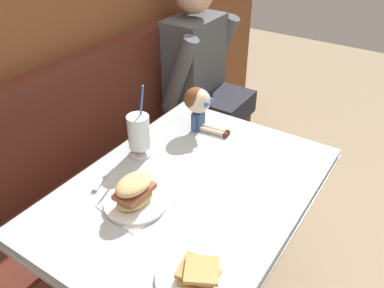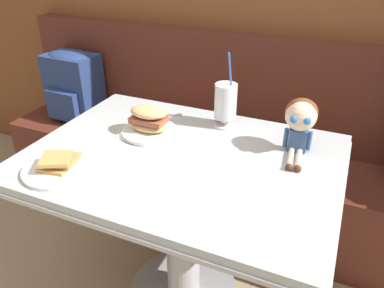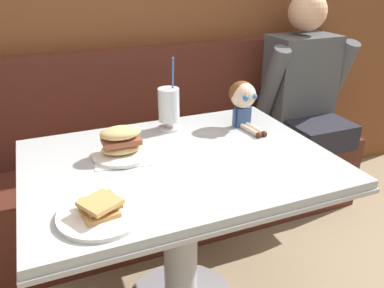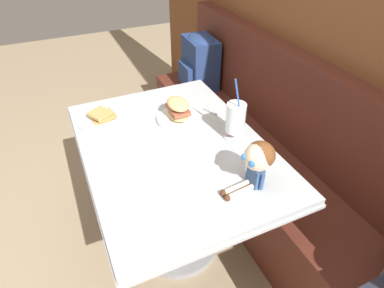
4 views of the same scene
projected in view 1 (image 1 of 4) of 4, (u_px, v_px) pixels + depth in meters
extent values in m
cube|color=brown|center=(11.00, 24.00, 1.62)|extent=(4.40, 0.08, 2.40)
cube|color=#512319|center=(93.00, 224.00, 2.03)|extent=(2.60, 0.48, 0.45)
cube|color=#512319|center=(49.00, 129.00, 1.84)|extent=(2.60, 0.10, 0.55)
cube|color=#B2BCC1|center=(189.00, 190.00, 1.49)|extent=(1.10, 0.80, 0.03)
cube|color=#B7BABF|center=(189.00, 194.00, 1.50)|extent=(1.11, 0.81, 0.02)
cylinder|color=#A5A8AD|center=(189.00, 255.00, 1.68)|extent=(0.14, 0.14, 0.65)
cylinder|color=white|center=(199.00, 278.00, 1.13)|extent=(0.25, 0.25, 0.01)
cube|color=tan|center=(200.00, 277.00, 1.11)|extent=(0.11, 0.11, 0.01)
cube|color=#B78447|center=(196.00, 269.00, 1.12)|extent=(0.11, 0.11, 0.01)
cube|color=tan|center=(202.00, 270.00, 1.10)|extent=(0.13, 0.13, 0.01)
cylinder|color=silver|center=(141.00, 153.00, 1.65)|extent=(0.10, 0.10, 0.01)
cylinder|color=silver|center=(140.00, 149.00, 1.64)|extent=(0.03, 0.03, 0.03)
cylinder|color=silver|center=(139.00, 132.00, 1.59)|extent=(0.09, 0.09, 0.14)
cylinder|color=pink|center=(139.00, 133.00, 1.59)|extent=(0.08, 0.08, 0.13)
cylinder|color=blue|center=(141.00, 109.00, 1.55)|extent=(0.02, 0.05, 0.22)
cube|color=white|center=(136.00, 205.00, 1.39)|extent=(0.23, 0.23, 0.00)
cylinder|color=white|center=(136.00, 203.00, 1.39)|extent=(0.22, 0.22, 0.01)
ellipsoid|color=tan|center=(135.00, 197.00, 1.37)|extent=(0.15, 0.10, 0.04)
cube|color=#995138|center=(135.00, 191.00, 1.36)|extent=(0.14, 0.09, 0.02)
ellipsoid|color=tan|center=(134.00, 184.00, 1.34)|extent=(0.15, 0.10, 0.04)
cube|color=silver|center=(113.00, 166.00, 1.58)|extent=(0.14, 0.07, 0.00)
cube|color=#B2B5BA|center=(99.00, 184.00, 1.48)|extent=(0.09, 0.05, 0.01)
cube|color=#385689|center=(198.00, 120.00, 1.80)|extent=(0.07, 0.05, 0.08)
sphere|color=beige|center=(198.00, 101.00, 1.75)|extent=(0.11, 0.11, 0.11)
ellipsoid|color=brown|center=(196.00, 99.00, 1.75)|extent=(0.12, 0.12, 0.10)
sphere|color=#2D6BB2|center=(206.00, 104.00, 1.71)|extent=(0.03, 0.03, 0.03)
sphere|color=#2D6BB2|center=(210.00, 100.00, 1.74)|extent=(0.03, 0.03, 0.03)
cylinder|color=beige|center=(213.00, 132.00, 1.78)|extent=(0.03, 0.12, 0.02)
cylinder|color=beige|center=(215.00, 129.00, 1.80)|extent=(0.03, 0.12, 0.02)
sphere|color=#4C2819|center=(225.00, 135.00, 1.75)|extent=(0.03, 0.03, 0.03)
sphere|color=#4C2819|center=(228.00, 132.00, 1.77)|extent=(0.03, 0.03, 0.03)
cylinder|color=#385689|center=(194.00, 123.00, 1.77)|extent=(0.02, 0.02, 0.07)
cylinder|color=#385689|center=(202.00, 115.00, 1.83)|extent=(0.02, 0.02, 0.07)
cube|color=#4C5156|center=(194.00, 65.00, 2.45)|extent=(0.38, 0.24, 0.58)
cube|color=#23232D|center=(218.00, 104.00, 2.49)|extent=(0.34, 0.36, 0.14)
cylinder|color=#4C5156|center=(179.00, 75.00, 2.25)|extent=(0.09, 0.25, 0.48)
cylinder|color=#4C5156|center=(220.00, 51.00, 2.57)|extent=(0.09, 0.25, 0.48)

